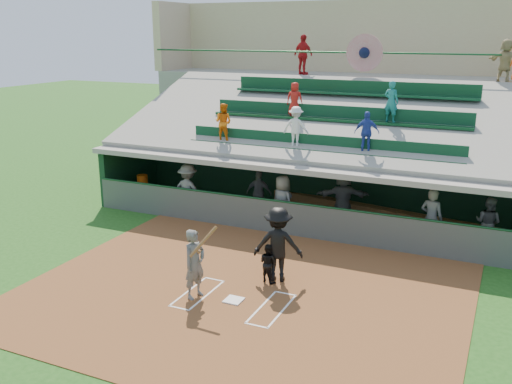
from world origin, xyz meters
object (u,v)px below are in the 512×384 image
at_px(water_cooler, 142,180).
at_px(batter_at_plate, 195,264).
at_px(catcher, 268,263).
at_px(home_plate, 234,300).
at_px(white_table, 144,193).

bearing_deg(water_cooler, batter_at_plate, -46.37).
relative_size(catcher, water_cooler, 2.54).
bearing_deg(batter_at_plate, home_plate, 11.50).
bearing_deg(batter_at_plate, water_cooler, 133.63).
bearing_deg(batter_at_plate, white_table, 133.52).
height_order(batter_at_plate, white_table, batter_at_plate).
distance_m(home_plate, white_table, 9.35).
bearing_deg(catcher, home_plate, 96.70).
xyz_separation_m(batter_at_plate, water_cooler, (-6.06, 6.36, -0.03)).
relative_size(white_table, water_cooler, 1.74).
bearing_deg(water_cooler, home_plate, -41.24).
height_order(batter_at_plate, catcher, batter_at_plate).
bearing_deg(catcher, white_table, -13.12).
xyz_separation_m(catcher, water_cooler, (-7.35, 4.76, 0.33)).
distance_m(batter_at_plate, water_cooler, 8.78).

